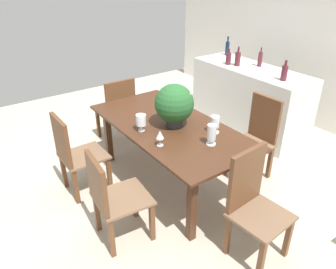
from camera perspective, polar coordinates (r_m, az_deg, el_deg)
ground_plane at (r=3.96m, az=2.06°, el=-7.42°), size 7.04×7.04×0.00m
back_wall at (r=5.33m, az=26.00°, el=14.58°), size 6.40×0.10×2.60m
dining_table at (r=3.54m, az=0.22°, el=0.35°), size 1.94×0.97×0.75m
chair_head_end at (r=4.54m, az=-8.71°, el=4.58°), size 0.47×0.47×0.93m
chair_far_right at (r=3.90m, az=15.22°, el=-0.07°), size 0.43×0.46×0.97m
chair_foot_end at (r=2.86m, az=14.53°, el=-11.01°), size 0.46×0.48×0.98m
chair_near_right at (r=2.93m, az=-9.84°, el=-10.48°), size 0.48×0.50×0.90m
chair_near_left at (r=3.59m, az=-16.08°, el=-2.99°), size 0.43×0.46×0.94m
flower_centerpiece at (r=3.37m, az=1.12°, el=5.28°), size 0.41×0.41×0.46m
crystal_vase_left at (r=3.34m, az=-4.72°, el=2.44°), size 0.10×0.10×0.18m
crystal_vase_center_near at (r=3.32m, az=8.17°, el=1.97°), size 0.10×0.10×0.18m
crystal_vase_right at (r=3.09m, az=7.60°, el=0.20°), size 0.09×0.09×0.21m
wine_glass at (r=3.06m, az=-1.41°, el=-0.11°), size 0.07×0.07×0.15m
kitchen_counter at (r=5.05m, az=13.88°, el=6.05°), size 1.81×0.67×0.95m
wine_bottle_tall at (r=4.44m, az=19.62°, el=10.15°), size 0.08×0.08×0.26m
wine_bottle_green at (r=4.97m, az=15.76°, el=12.56°), size 0.06×0.06×0.27m
wine_bottle_amber at (r=5.49m, az=10.30°, el=14.62°), size 0.06×0.06×0.29m
wine_bottle_dark at (r=4.97m, az=10.49°, el=12.92°), size 0.08×0.08×0.23m
wine_bottle_clear at (r=4.93m, az=12.05°, el=12.81°), size 0.08×0.08×0.28m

